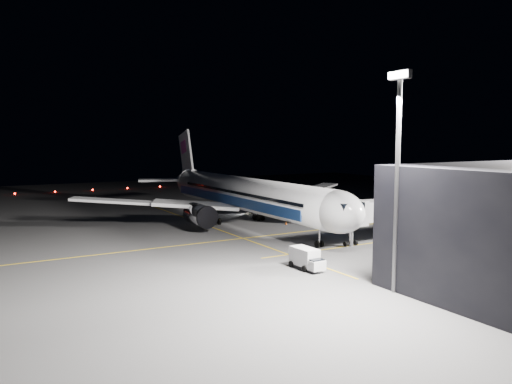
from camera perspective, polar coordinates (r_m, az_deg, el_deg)
The scene contains 13 objects.
ground at distance 85.04m, azimuth -1.19°, elevation -3.78°, with size 200.00×200.00×0.00m, color #4C4C4F.
guide_line_main at distance 76.58m, azimuth 2.45°, elevation -4.87°, with size 0.25×80.00×0.01m, color gold.
guide_line_cross at distance 82.35m, azimuth -4.85°, elevation -4.12°, with size 70.00×0.25×0.01m, color gold.
guide_line_side at distance 73.48m, azimuth 14.19°, elevation -5.51°, with size 0.25×40.00×0.01m, color gold.
airliner at distance 85.25m, azimuth -1.55°, elevation -0.25°, with size 61.48×54.22×16.64m.
jet_bridge at distance 78.53m, azimuth 18.49°, elevation -1.52°, with size 3.60×34.40×6.30m.
floodlight_mast_south at distance 48.04m, azimuth 15.87°, elevation 3.31°, with size 2.40×0.67×20.70m.
taxiway_lights at distance 151.56m, azimuth -14.48°, elevation 0.43°, with size 0.44×60.44×0.44m.
service_truck at distance 56.42m, azimuth 5.82°, elevation -7.53°, with size 4.67×2.16×2.36m.
baggage_tug at distance 98.84m, azimuth -0.40°, elevation -1.97°, with size 2.37×1.99×1.59m.
safety_cone_a at distance 87.36m, azimuth 8.41°, elevation -3.36°, with size 0.44×0.44×0.66m, color #FF5B0A.
safety_cone_b at distance 93.15m, azimuth 0.35°, elevation -2.71°, with size 0.44×0.44×0.66m, color #FF5B0A.
safety_cone_c at distance 85.38m, azimuth 3.46°, elevation -3.57°, with size 0.34×0.34×0.52m, color #FF5B0A.
Camera 1 is at (73.35, -40.53, 14.44)m, focal length 35.00 mm.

